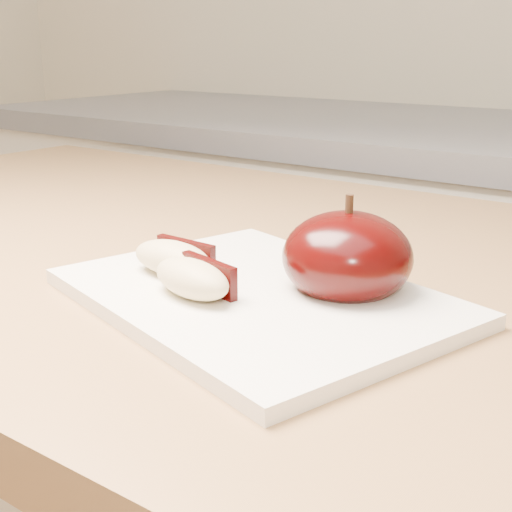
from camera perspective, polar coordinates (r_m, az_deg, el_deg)
The scene contains 4 objects.
cutting_board at distance 0.50m, azimuth -0.00°, elevation -3.31°, with size 0.27×0.20×0.01m, color silver.
apple_half at distance 0.50m, azimuth 7.31°, elevation -0.08°, with size 0.11×0.11×0.08m.
apple_wedge_a at distance 0.54m, azimuth -6.59°, elevation -0.13°, with size 0.07×0.04×0.03m.
apple_wedge_b at distance 0.49m, azimuth -5.00°, elevation -1.77°, with size 0.08×0.05×0.03m.
Camera 1 is at (0.19, 0.01, 1.08)m, focal length 50.00 mm.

